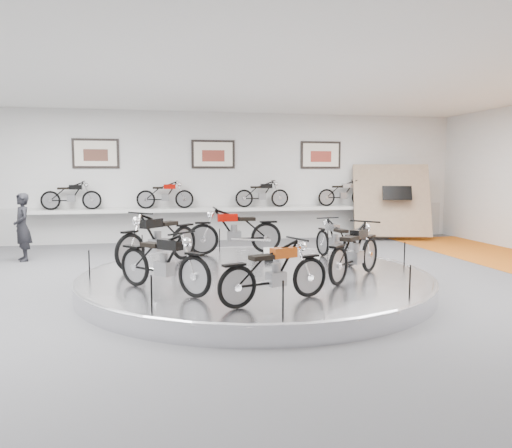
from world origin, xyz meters
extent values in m
plane|color=#505053|center=(0.00, 0.00, 0.00)|extent=(16.00, 16.00, 0.00)
plane|color=white|center=(0.00, 0.00, 4.00)|extent=(16.00, 16.00, 0.00)
plane|color=silver|center=(0.00, 7.00, 2.00)|extent=(16.00, 0.00, 16.00)
cube|color=#BCBCBA|center=(0.00, 6.98, 0.55)|extent=(15.68, 0.04, 1.10)
cylinder|color=silver|center=(0.00, 0.30, 0.15)|extent=(6.40, 6.40, 0.30)
torus|color=#B2B2BA|center=(0.00, 0.30, 0.27)|extent=(6.40, 6.40, 0.10)
cube|color=silver|center=(0.00, 6.70, 1.00)|extent=(11.00, 0.55, 0.10)
cube|color=white|center=(-3.50, 6.96, 2.70)|extent=(1.35, 0.06, 0.88)
cube|color=white|center=(0.00, 6.96, 2.70)|extent=(1.35, 0.06, 0.88)
cube|color=white|center=(3.50, 6.96, 2.70)|extent=(1.35, 0.06, 0.88)
cube|color=#9D8566|center=(5.60, 6.10, 1.25)|extent=(2.56, 1.52, 2.30)
imported|color=black|center=(-4.96, 4.26, 0.83)|extent=(0.62, 0.71, 1.65)
camera|label=1|loc=(-1.79, -8.61, 2.16)|focal=35.00mm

